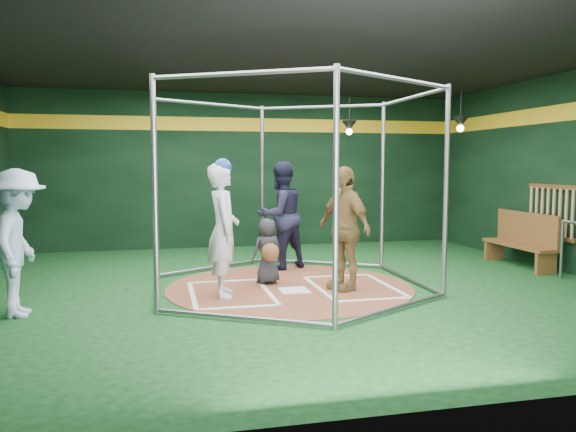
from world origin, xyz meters
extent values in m
cube|color=#0C3612|center=(0.00, 0.00, -0.01)|extent=(10.00, 9.00, 0.02)
cube|color=black|center=(0.00, 0.00, 3.50)|extent=(10.00, 9.00, 0.02)
cube|color=black|center=(0.00, 4.50, 1.75)|extent=(10.00, 0.10, 3.50)
cube|color=black|center=(0.00, -4.50, 1.75)|extent=(10.00, 0.10, 3.50)
cube|color=black|center=(5.00, 0.00, 1.75)|extent=(0.10, 9.00, 3.50)
cube|color=yellow|center=(0.00, 4.47, 2.80)|extent=(10.00, 0.01, 0.30)
cube|color=yellow|center=(4.97, 0.00, 2.80)|extent=(0.01, 9.00, 0.30)
cylinder|color=brown|center=(0.00, 0.00, 0.01)|extent=(3.80, 3.80, 0.01)
cube|color=white|center=(0.00, -0.30, 0.02)|extent=(0.43, 0.43, 0.01)
cube|color=white|center=(-0.95, 0.60, 0.02)|extent=(1.10, 0.07, 0.01)
cube|color=white|center=(-0.95, -1.10, 0.02)|extent=(1.10, 0.07, 0.01)
cube|color=white|center=(-1.50, -0.25, 0.02)|extent=(0.07, 1.70, 0.01)
cube|color=white|center=(-0.40, -0.25, 0.02)|extent=(0.07, 1.70, 0.01)
cube|color=white|center=(0.95, 0.60, 0.02)|extent=(1.10, 0.07, 0.01)
cube|color=white|center=(0.95, -1.10, 0.02)|extent=(1.10, 0.07, 0.01)
cube|color=white|center=(0.40, -0.25, 0.02)|extent=(0.07, 1.70, 0.01)
cube|color=white|center=(1.50, -0.25, 0.02)|extent=(0.07, 1.70, 0.01)
cylinder|color=gray|center=(1.99, 1.15, 1.50)|extent=(0.07, 0.07, 3.00)
cylinder|color=gray|center=(0.00, 2.30, 1.50)|extent=(0.07, 0.07, 3.00)
cylinder|color=gray|center=(-1.99, 1.15, 1.50)|extent=(0.07, 0.07, 3.00)
cylinder|color=gray|center=(-1.99, -1.15, 1.50)|extent=(0.07, 0.07, 3.00)
cylinder|color=gray|center=(0.00, -2.30, 1.50)|extent=(0.07, 0.07, 3.00)
cylinder|color=gray|center=(1.99, -1.15, 1.50)|extent=(0.07, 0.07, 3.00)
cylinder|color=gray|center=(1.00, 1.72, 2.95)|extent=(2.02, 1.20, 0.06)
cylinder|color=gray|center=(1.00, 1.72, 0.05)|extent=(2.02, 1.20, 0.06)
cylinder|color=gray|center=(-1.00, 1.72, 2.95)|extent=(2.02, 1.20, 0.06)
cylinder|color=gray|center=(-1.00, 1.72, 0.05)|extent=(2.02, 1.20, 0.06)
cylinder|color=gray|center=(-1.99, 0.00, 2.95)|extent=(0.06, 2.30, 0.06)
cylinder|color=gray|center=(-1.99, 0.00, 0.05)|extent=(0.06, 2.30, 0.06)
cylinder|color=gray|center=(-1.00, -1.73, 2.95)|extent=(2.02, 1.20, 0.06)
cylinder|color=gray|center=(-1.00, -1.73, 0.05)|extent=(2.02, 1.20, 0.06)
cylinder|color=gray|center=(1.00, -1.73, 2.95)|extent=(2.02, 1.20, 0.06)
cylinder|color=gray|center=(1.00, -1.73, 0.05)|extent=(2.02, 1.20, 0.06)
cylinder|color=gray|center=(1.99, 0.00, 2.95)|extent=(0.06, 2.30, 0.06)
cylinder|color=gray|center=(1.99, 0.00, 0.05)|extent=(0.06, 2.30, 0.06)
cube|color=brown|center=(4.94, 0.40, 1.50)|extent=(0.05, 1.25, 0.08)
cube|color=brown|center=(4.94, 0.40, 0.60)|extent=(0.05, 1.25, 0.08)
cylinder|color=tan|center=(4.92, -0.15, 1.05)|extent=(0.06, 0.06, 0.85)
cylinder|color=tan|center=(4.92, 0.01, 1.05)|extent=(0.06, 0.06, 0.85)
cylinder|color=tan|center=(4.92, 0.16, 1.05)|extent=(0.06, 0.06, 0.85)
cylinder|color=tan|center=(4.92, 0.32, 1.05)|extent=(0.06, 0.06, 0.85)
cylinder|color=tan|center=(4.92, 0.48, 1.05)|extent=(0.06, 0.06, 0.85)
cylinder|color=tan|center=(4.92, 0.64, 1.05)|extent=(0.06, 0.06, 0.85)
cylinder|color=tan|center=(4.92, 0.79, 1.05)|extent=(0.06, 0.06, 0.85)
cylinder|color=tan|center=(4.92, 0.95, 1.05)|extent=(0.06, 0.06, 0.85)
cone|color=black|center=(2.20, 3.60, 2.75)|extent=(0.34, 0.34, 0.22)
sphere|color=#FFD899|center=(2.20, 3.60, 2.62)|extent=(0.14, 0.14, 0.14)
cylinder|color=black|center=(2.20, 3.60, 3.10)|extent=(0.02, 0.02, 0.70)
cone|color=black|center=(4.00, 2.00, 2.75)|extent=(0.34, 0.34, 0.22)
sphere|color=#FFD899|center=(4.00, 2.00, 2.62)|extent=(0.14, 0.14, 0.14)
cylinder|color=black|center=(4.00, 2.00, 3.10)|extent=(0.02, 0.02, 0.70)
imported|color=silver|center=(-1.06, -0.38, 0.96)|extent=(0.48, 0.71, 1.90)
sphere|color=navy|center=(-1.06, -0.38, 1.85)|extent=(0.26, 0.26, 0.26)
imported|color=#A88648|center=(0.76, -0.34, 0.94)|extent=(0.82, 1.18, 1.86)
imported|color=black|center=(-0.29, 0.30, 0.53)|extent=(0.58, 0.46, 1.04)
sphere|color=brown|center=(-0.29, 0.05, 0.55)|extent=(0.28, 0.28, 0.28)
imported|color=black|center=(0.19, 1.52, 0.98)|extent=(1.16, 1.05, 1.93)
imported|color=#ADCBE5|center=(-3.66, -0.83, 0.92)|extent=(0.73, 1.22, 1.85)
cube|color=brown|center=(4.55, 0.77, 0.41)|extent=(0.41, 1.74, 0.06)
cube|color=brown|center=(4.71, 0.77, 0.72)|extent=(0.06, 1.74, 0.58)
cube|color=brown|center=(4.55, 0.00, 0.19)|extent=(0.39, 0.08, 0.39)
cube|color=brown|center=(4.55, 1.54, 0.19)|extent=(0.39, 0.08, 0.39)
cylinder|color=gray|center=(4.55, -0.38, 0.49)|extent=(0.05, 0.05, 0.98)
camera|label=1|loc=(-1.94, -8.32, 1.89)|focal=35.00mm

